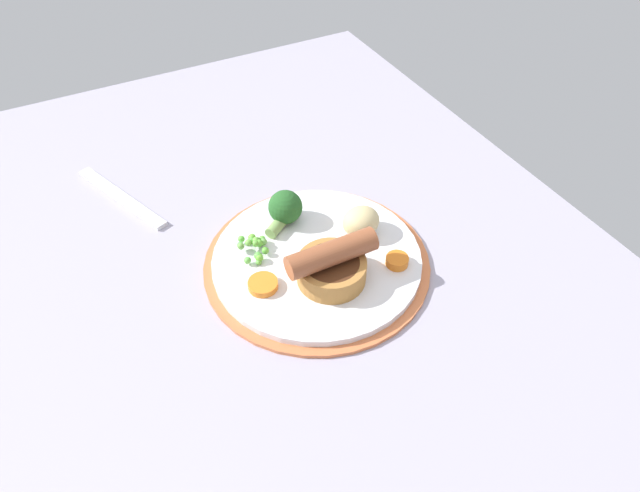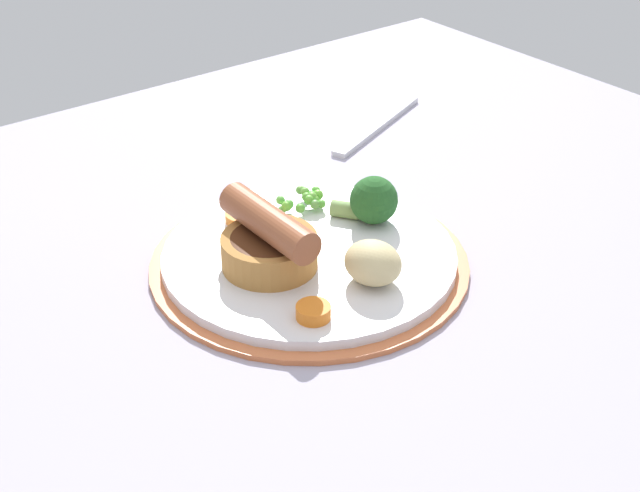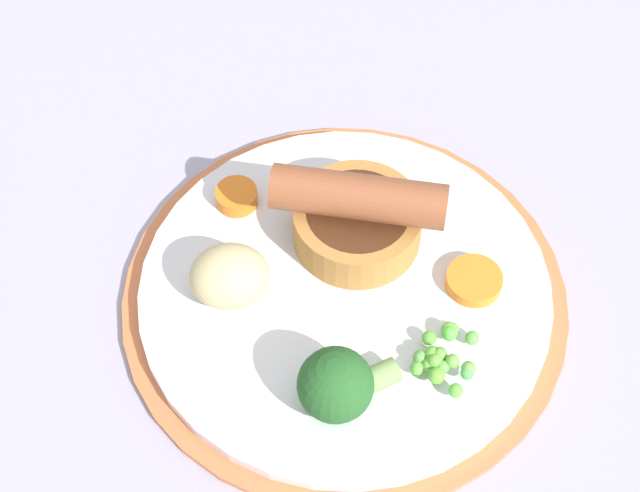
% 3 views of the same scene
% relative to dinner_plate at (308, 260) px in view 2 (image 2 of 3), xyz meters
% --- Properties ---
extents(dining_table, '(1.10, 0.80, 0.03)m').
position_rel_dinner_plate_xyz_m(dining_table, '(-0.00, -0.04, -0.02)').
color(dining_table, '#9E99AD').
rests_on(dining_table, ground).
extents(dinner_plate, '(0.27, 0.27, 0.01)m').
position_rel_dinner_plate_xyz_m(dinner_plate, '(0.00, 0.00, 0.00)').
color(dinner_plate, '#CC6B3D').
rests_on(dinner_plate, dining_table).
extents(sausage_pudding, '(0.08, 0.11, 0.06)m').
position_rel_dinner_plate_xyz_m(sausage_pudding, '(0.04, -0.00, 0.03)').
color(sausage_pudding, '#AD7538').
rests_on(sausage_pudding, dinner_plate).
extents(pea_pile, '(0.05, 0.04, 0.02)m').
position_rel_dinner_plate_xyz_m(pea_pile, '(-0.04, -0.06, 0.02)').
color(pea_pile, '#5FAE3C').
rests_on(pea_pile, dinner_plate).
extents(broccoli_floret_near, '(0.05, 0.06, 0.04)m').
position_rel_dinner_plate_xyz_m(broccoli_floret_near, '(-0.08, -0.01, 0.03)').
color(broccoli_floret_near, '#235623').
rests_on(broccoli_floret_near, dinner_plate).
extents(potato_chunk_1, '(0.05, 0.06, 0.04)m').
position_rel_dinner_plate_xyz_m(potato_chunk_1, '(-0.01, 0.07, 0.03)').
color(potato_chunk_1, '#CCB77F').
rests_on(potato_chunk_1, dinner_plate).
extents(carrot_slice_0, '(0.05, 0.05, 0.01)m').
position_rel_dinner_plate_xyz_m(carrot_slice_0, '(0.01, -0.08, 0.01)').
color(carrot_slice_0, orange).
rests_on(carrot_slice_0, dinner_plate).
extents(carrot_slice_1, '(0.04, 0.04, 0.01)m').
position_rel_dinner_plate_xyz_m(carrot_slice_1, '(0.05, 0.08, 0.01)').
color(carrot_slice_1, orange).
rests_on(carrot_slice_1, dinner_plate).
extents(fork, '(0.17, 0.08, 0.01)m').
position_rel_dinner_plate_xyz_m(fork, '(-0.23, -0.18, -0.00)').
color(fork, silver).
rests_on(fork, dining_table).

